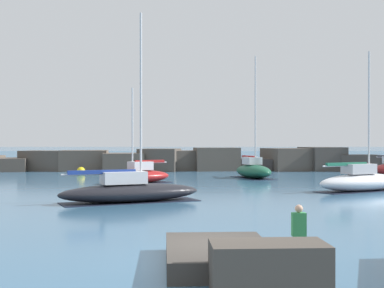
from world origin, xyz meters
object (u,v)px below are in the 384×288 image
sailboat_moored_1 (253,170)px  sailboat_moored_3 (362,181)px  sailboat_moored_5 (138,175)px  person_on_rocks (299,232)px  mooring_buoy_orange_near (81,171)px  sailboat_moored_4 (130,191)px

sailboat_moored_1 → sailboat_moored_3: 13.41m
sailboat_moored_5 → person_on_rocks: bearing=-76.7°
sailboat_moored_1 → person_on_rocks: bearing=-95.5°
person_on_rocks → mooring_buoy_orange_near: bearing=108.8°
sailboat_moored_4 → mooring_buoy_orange_near: (-6.90, 22.81, -0.21)m
sailboat_moored_1 → sailboat_moored_3: sailboat_moored_1 is taller
sailboat_moored_5 → person_on_rocks: size_ratio=4.63×
person_on_rocks → sailboat_moored_1: bearing=84.5°
sailboat_moored_5 → mooring_buoy_orange_near: (-6.24, 10.02, -0.21)m
sailboat_moored_1 → person_on_rocks: 32.91m
sailboat_moored_5 → mooring_buoy_orange_near: 11.80m
sailboat_moored_1 → mooring_buoy_orange_near: bearing=164.0°
sailboat_moored_3 → sailboat_moored_1: bearing=114.0°
sailboat_moored_1 → mooring_buoy_orange_near: 16.51m
sailboat_moored_5 → sailboat_moored_1: bearing=29.5°
mooring_buoy_orange_near → sailboat_moored_4: bearing=-73.2°
mooring_buoy_orange_near → person_on_rocks: (12.71, -37.32, 0.48)m
sailboat_moored_1 → sailboat_moored_4: (-8.96, -18.25, -0.11)m
sailboat_moored_5 → mooring_buoy_orange_near: bearing=121.9°
sailboat_moored_4 → mooring_buoy_orange_near: bearing=106.8°
sailboat_moored_4 → person_on_rocks: (5.81, -14.51, 0.27)m
sailboat_moored_3 → person_on_rocks: bearing=-112.8°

